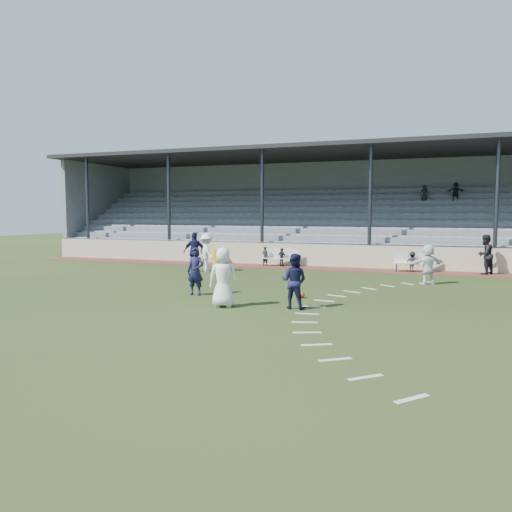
% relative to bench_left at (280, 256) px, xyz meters
% --- Properties ---
extents(ground, '(90.00, 90.00, 0.00)m').
position_rel_bench_left_xyz_m(ground, '(1.69, -10.84, -0.58)').
color(ground, '#293816').
rests_on(ground, ground).
extents(cinder_track, '(34.00, 2.00, 0.02)m').
position_rel_bench_left_xyz_m(cinder_track, '(1.69, -0.34, -0.57)').
color(cinder_track, '#552A22').
rests_on(cinder_track, ground).
extents(retaining_wall, '(34.00, 0.18, 1.20)m').
position_rel_bench_left_xyz_m(retaining_wall, '(1.69, 0.71, 0.02)').
color(retaining_wall, beige).
rests_on(retaining_wall, ground).
extents(bench_left, '(2.04, 0.77, 0.95)m').
position_rel_bench_left_xyz_m(bench_left, '(0.00, 0.00, 0.00)').
color(bench_left, white).
rests_on(bench_left, cinder_track).
extents(bench_right, '(2.03, 1.00, 0.95)m').
position_rel_bench_left_xyz_m(bench_right, '(7.03, -0.20, 0.00)').
color(bench_right, white).
rests_on(bench_right, cinder_track).
extents(trash_bin, '(0.51, 0.51, 0.81)m').
position_rel_bench_left_xyz_m(trash_bin, '(-3.85, 0.11, -0.16)').
color(trash_bin, gold).
rests_on(trash_bin, cinder_track).
extents(football, '(0.23, 0.23, 0.23)m').
position_rel_bench_left_xyz_m(football, '(3.75, -9.42, -0.47)').
color(football, '#C8430B').
rests_on(football, ground).
extents(player_white_lead, '(1.03, 0.81, 1.86)m').
position_rel_bench_left_xyz_m(player_white_lead, '(1.89, -11.83, 0.35)').
color(player_white_lead, white).
rests_on(player_white_lead, ground).
extents(player_navy_lead, '(0.63, 0.42, 1.70)m').
position_rel_bench_left_xyz_m(player_navy_lead, '(0.06, -10.14, 0.27)').
color(player_navy_lead, '#121434').
rests_on(player_navy_lead, ground).
extents(player_navy_mid, '(0.88, 0.71, 1.69)m').
position_rel_bench_left_xyz_m(player_navy_mid, '(4.02, -11.31, 0.26)').
color(player_navy_mid, '#121434').
rests_on(player_navy_mid, ground).
extents(player_white_wing, '(1.40, 1.32, 1.90)m').
position_rel_bench_left_xyz_m(player_white_wing, '(-2.67, -3.60, 0.37)').
color(player_white_wing, white).
rests_on(player_white_wing, ground).
extents(player_navy_wing, '(1.22, 0.70, 1.95)m').
position_rel_bench_left_xyz_m(player_navy_wing, '(-3.19, -3.85, 0.39)').
color(player_navy_wing, '#121434').
rests_on(player_navy_wing, ground).
extents(player_white_back, '(1.54, 1.23, 1.64)m').
position_rel_bench_left_xyz_m(player_white_back, '(7.74, -4.43, 0.23)').
color(player_white_back, white).
rests_on(player_white_back, ground).
extents(official, '(1.12, 1.16, 1.88)m').
position_rel_bench_left_xyz_m(official, '(10.19, -0.14, 0.37)').
color(official, black).
rests_on(official, cinder_track).
extents(sub_left_near, '(0.44, 0.35, 1.07)m').
position_rel_bench_left_xyz_m(sub_left_near, '(-0.74, -0.29, -0.03)').
color(sub_left_near, black).
rests_on(sub_left_near, cinder_track).
extents(sub_left_far, '(0.63, 0.46, 0.99)m').
position_rel_bench_left_xyz_m(sub_left_far, '(0.17, -0.16, -0.07)').
color(sub_left_far, black).
rests_on(sub_left_far, cinder_track).
extents(sub_right, '(0.74, 0.56, 1.01)m').
position_rel_bench_left_xyz_m(sub_right, '(6.93, -0.40, -0.06)').
color(sub_right, black).
rests_on(sub_right, cinder_track).
extents(grandstand, '(34.60, 9.00, 6.61)m').
position_rel_bench_left_xyz_m(grandstand, '(1.69, 5.42, 1.62)').
color(grandstand, gray).
rests_on(grandstand, ground).
extents(penalty_arc, '(3.89, 14.63, 0.01)m').
position_rel_bench_left_xyz_m(penalty_arc, '(5.81, -10.84, -0.58)').
color(penalty_arc, silver).
rests_on(penalty_arc, ground).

